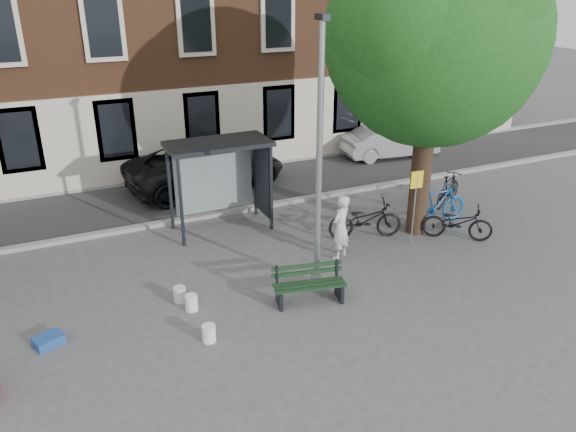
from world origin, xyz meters
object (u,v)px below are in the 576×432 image
(bike_b, at_px, (437,205))
(bike_a, at_px, (365,220))
(bus_shelter, at_px, (231,163))
(painter, at_px, (341,227))
(bike_d, at_px, (448,189))
(car_dark, at_px, (206,166))
(notice_sign, at_px, (416,190))
(car_silver, at_px, (390,141))
(bike_c, at_px, (457,222))
(bench, at_px, (309,286))
(lamppost, at_px, (319,174))

(bike_b, bearing_deg, bike_a, 89.21)
(bus_shelter, bearing_deg, painter, -59.79)
(bike_d, distance_m, car_dark, 8.11)
(bike_b, relative_size, notice_sign, 0.99)
(car_dark, height_order, car_silver, car_dark)
(bike_d, bearing_deg, bus_shelter, 50.09)
(bike_b, relative_size, bike_c, 1.08)
(bike_c, bearing_deg, painter, 121.70)
(bike_c, distance_m, notice_sign, 1.70)
(bike_b, bearing_deg, bike_d, -49.47)
(bike_a, relative_size, car_dark, 0.38)
(bike_b, bearing_deg, bus_shelter, 67.31)
(bench, relative_size, car_silver, 0.43)
(bus_shelter, distance_m, notice_sign, 5.15)
(notice_sign, bearing_deg, bus_shelter, 146.83)
(lamppost, relative_size, car_silver, 1.56)
(painter, xyz_separation_m, bike_c, (3.53, -0.38, -0.37))
(notice_sign, bearing_deg, car_dark, 124.49)
(lamppost, bearing_deg, bike_d, 24.13)
(lamppost, height_order, bench, lamppost)
(bike_c, distance_m, bike_d, 2.59)
(bench, bearing_deg, bike_d, 38.55)
(bus_shelter, distance_m, car_silver, 8.98)
(bus_shelter, bearing_deg, notice_sign, -38.33)
(bench, relative_size, bike_c, 0.89)
(bike_d, bearing_deg, bench, 87.79)
(bike_d, bearing_deg, painter, 80.78)
(bus_shelter, height_order, car_dark, bus_shelter)
(notice_sign, bearing_deg, bench, -154.01)
(bench, height_order, car_silver, car_silver)
(bus_shelter, bearing_deg, bike_c, -33.14)
(bike_b, bearing_deg, bike_c, 175.14)
(bike_c, bearing_deg, notice_sign, 114.97)
(bike_c, bearing_deg, lamppost, 135.31)
(lamppost, bearing_deg, painter, 39.81)
(bus_shelter, height_order, bench, bus_shelter)
(painter, height_order, bike_c, painter)
(painter, height_order, car_dark, painter)
(lamppost, xyz_separation_m, bike_a, (2.44, 1.77, -2.24))
(lamppost, relative_size, painter, 3.53)
(bike_a, bearing_deg, bench, 144.53)
(painter, xyz_separation_m, bench, (-1.69, -1.57, -0.48))
(bike_a, relative_size, bike_b, 1.01)
(car_silver, bearing_deg, painter, 143.81)
(lamppost, distance_m, bike_a, 3.75)
(notice_sign, bearing_deg, bike_c, -7.69)
(bus_shelter, xyz_separation_m, car_dark, (0.28, 3.49, -1.15))
(painter, bearing_deg, car_silver, -162.92)
(bike_d, bearing_deg, bike_b, 100.42)
(bus_shelter, xyz_separation_m, painter, (1.81, -3.11, -1.05))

